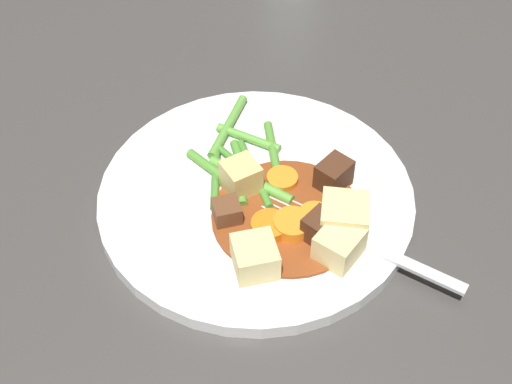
{
  "coord_description": "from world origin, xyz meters",
  "views": [
    {
      "loc": [
        0.37,
        -0.16,
        0.45
      ],
      "look_at": [
        0.0,
        0.0,
        0.01
      ],
      "focal_mm": 48.81,
      "sensor_mm": 36.0,
      "label": 1
    }
  ],
  "objects_px": {
    "potato_chunk_1": "(344,218)",
    "carrot_slice_1": "(283,181)",
    "carrot_slice_2": "(315,218)",
    "carrot_slice_3": "(292,226)",
    "potato_chunk_0": "(339,245)",
    "fork": "(354,240)",
    "dinner_plate": "(256,197)",
    "meat_chunk_1": "(321,229)",
    "carrot_slice_0": "(270,227)",
    "meat_chunk_0": "(227,212)",
    "meat_chunk_2": "(334,175)",
    "potato_chunk_2": "(241,178)",
    "potato_chunk_3": "(255,257)"
  },
  "relations": [
    {
      "from": "potato_chunk_3",
      "to": "dinner_plate",
      "type": "bearing_deg",
      "value": 155.25
    },
    {
      "from": "dinner_plate",
      "to": "meat_chunk_1",
      "type": "xyz_separation_m",
      "value": [
        0.07,
        0.03,
        0.02
      ]
    },
    {
      "from": "meat_chunk_2",
      "to": "meat_chunk_0",
      "type": "bearing_deg",
      "value": -91.15
    },
    {
      "from": "dinner_plate",
      "to": "carrot_slice_2",
      "type": "xyz_separation_m",
      "value": [
        0.05,
        0.03,
        0.01
      ]
    },
    {
      "from": "carrot_slice_2",
      "to": "meat_chunk_1",
      "type": "relative_size",
      "value": 1.04
    },
    {
      "from": "carrot_slice_1",
      "to": "potato_chunk_3",
      "type": "distance_m",
      "value": 0.09
    },
    {
      "from": "carrot_slice_2",
      "to": "dinner_plate",
      "type": "bearing_deg",
      "value": -150.84
    },
    {
      "from": "dinner_plate",
      "to": "carrot_slice_2",
      "type": "bearing_deg",
      "value": 29.16
    },
    {
      "from": "carrot_slice_0",
      "to": "meat_chunk_0",
      "type": "xyz_separation_m",
      "value": [
        -0.03,
        -0.03,
        0.0
      ]
    },
    {
      "from": "carrot_slice_0",
      "to": "carrot_slice_1",
      "type": "bearing_deg",
      "value": 142.75
    },
    {
      "from": "potato_chunk_1",
      "to": "potato_chunk_3",
      "type": "relative_size",
      "value": 1.1
    },
    {
      "from": "dinner_plate",
      "to": "fork",
      "type": "xyz_separation_m",
      "value": [
        0.08,
        0.05,
        0.01
      ]
    },
    {
      "from": "carrot_slice_1",
      "to": "potato_chunk_3",
      "type": "xyz_separation_m",
      "value": [
        0.07,
        -0.06,
        0.01
      ]
    },
    {
      "from": "potato_chunk_0",
      "to": "meat_chunk_0",
      "type": "bearing_deg",
      "value": -136.67
    },
    {
      "from": "carrot_slice_0",
      "to": "meat_chunk_0",
      "type": "height_order",
      "value": "meat_chunk_0"
    },
    {
      "from": "dinner_plate",
      "to": "carrot_slice_3",
      "type": "relative_size",
      "value": 8.67
    },
    {
      "from": "carrot_slice_2",
      "to": "carrot_slice_3",
      "type": "xyz_separation_m",
      "value": [
        -0.0,
        -0.02,
        0.0
      ]
    },
    {
      "from": "carrot_slice_2",
      "to": "potato_chunk_0",
      "type": "bearing_deg",
      "value": 3.46
    },
    {
      "from": "carrot_slice_3",
      "to": "potato_chunk_0",
      "type": "relative_size",
      "value": 0.9
    },
    {
      "from": "carrot_slice_3",
      "to": "potato_chunk_0",
      "type": "distance_m",
      "value": 0.04
    },
    {
      "from": "potato_chunk_3",
      "to": "meat_chunk_0",
      "type": "bearing_deg",
      "value": -178.69
    },
    {
      "from": "carrot_slice_0",
      "to": "potato_chunk_3",
      "type": "height_order",
      "value": "potato_chunk_3"
    },
    {
      "from": "carrot_slice_1",
      "to": "potato_chunk_1",
      "type": "height_order",
      "value": "potato_chunk_1"
    },
    {
      "from": "carrot_slice_2",
      "to": "carrot_slice_1",
      "type": "bearing_deg",
      "value": -175.25
    },
    {
      "from": "carrot_slice_3",
      "to": "meat_chunk_2",
      "type": "distance_m",
      "value": 0.06
    },
    {
      "from": "carrot_slice_0",
      "to": "potato_chunk_0",
      "type": "distance_m",
      "value": 0.06
    },
    {
      "from": "dinner_plate",
      "to": "fork",
      "type": "height_order",
      "value": "fork"
    },
    {
      "from": "dinner_plate",
      "to": "carrot_slice_0",
      "type": "relative_size",
      "value": 8.86
    },
    {
      "from": "carrot_slice_2",
      "to": "meat_chunk_2",
      "type": "xyz_separation_m",
      "value": [
        -0.03,
        0.03,
        0.01
      ]
    },
    {
      "from": "carrot_slice_3",
      "to": "potato_chunk_1",
      "type": "relative_size",
      "value": 0.83
    },
    {
      "from": "potato_chunk_1",
      "to": "meat_chunk_2",
      "type": "distance_m",
      "value": 0.05
    },
    {
      "from": "carrot_slice_2",
      "to": "potato_chunk_0",
      "type": "height_order",
      "value": "potato_chunk_0"
    },
    {
      "from": "carrot_slice_0",
      "to": "carrot_slice_1",
      "type": "distance_m",
      "value": 0.05
    },
    {
      "from": "carrot_slice_1",
      "to": "carrot_slice_0",
      "type": "bearing_deg",
      "value": -37.25
    },
    {
      "from": "potato_chunk_1",
      "to": "carrot_slice_1",
      "type": "bearing_deg",
      "value": -161.8
    },
    {
      "from": "potato_chunk_0",
      "to": "potato_chunk_1",
      "type": "height_order",
      "value": "potato_chunk_1"
    },
    {
      "from": "fork",
      "to": "potato_chunk_0",
      "type": "bearing_deg",
      "value": -69.27
    },
    {
      "from": "dinner_plate",
      "to": "meat_chunk_1",
      "type": "distance_m",
      "value": 0.08
    },
    {
      "from": "carrot_slice_3",
      "to": "dinner_plate",
      "type": "bearing_deg",
      "value": -170.18
    },
    {
      "from": "potato_chunk_2",
      "to": "potato_chunk_3",
      "type": "height_order",
      "value": "potato_chunk_2"
    },
    {
      "from": "dinner_plate",
      "to": "carrot_slice_2",
      "type": "height_order",
      "value": "carrot_slice_2"
    },
    {
      "from": "carrot_slice_0",
      "to": "meat_chunk_1",
      "type": "relative_size",
      "value": 1.18
    },
    {
      "from": "meat_chunk_1",
      "to": "carrot_slice_0",
      "type": "bearing_deg",
      "value": -124.8
    },
    {
      "from": "potato_chunk_3",
      "to": "potato_chunk_2",
      "type": "bearing_deg",
      "value": 164.04
    },
    {
      "from": "carrot_slice_0",
      "to": "meat_chunk_0",
      "type": "bearing_deg",
      "value": -134.71
    },
    {
      "from": "carrot_slice_0",
      "to": "meat_chunk_1",
      "type": "height_order",
      "value": "meat_chunk_1"
    },
    {
      "from": "potato_chunk_2",
      "to": "meat_chunk_1",
      "type": "distance_m",
      "value": 0.08
    },
    {
      "from": "potato_chunk_1",
      "to": "dinner_plate",
      "type": "bearing_deg",
      "value": -145.57
    },
    {
      "from": "potato_chunk_1",
      "to": "potato_chunk_2",
      "type": "xyz_separation_m",
      "value": [
        -0.08,
        -0.06,
        -0.0
      ]
    },
    {
      "from": "potato_chunk_1",
      "to": "meat_chunk_1",
      "type": "height_order",
      "value": "potato_chunk_1"
    }
  ]
}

